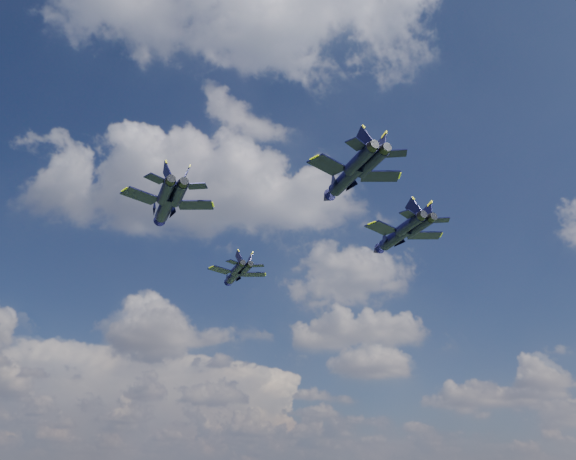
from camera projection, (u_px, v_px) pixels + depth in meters
The scene contains 4 objects.
jet_lead at pixel (234, 276), 102.61m from camera, with size 10.19×14.08×3.33m.
jet_left at pixel (165, 208), 79.43m from camera, with size 12.17×16.79×3.97m.
jet_right at pixel (394, 238), 92.18m from camera, with size 12.94×17.84×4.22m.
jet_slot at pixel (345, 180), 70.07m from camera, with size 11.60×16.03×3.79m.
Camera 1 is at (-6.77, -81.10, 24.76)m, focal length 35.00 mm.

